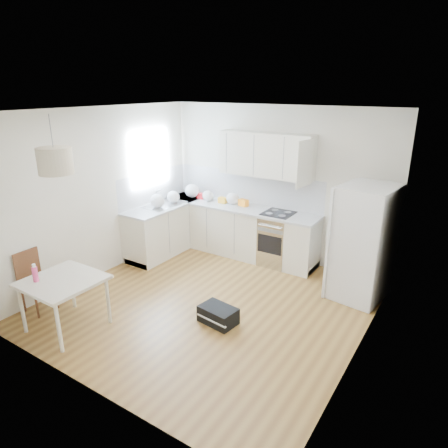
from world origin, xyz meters
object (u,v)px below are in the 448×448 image
refrigerator (365,243)px  dining_table (63,285)px  dining_chair (38,282)px  gym_bag (218,315)px

refrigerator → dining_table: bearing=-127.5°
refrigerator → dining_chair: (-3.64, -2.85, -0.42)m
gym_bag → dining_table: bearing=-136.2°
dining_chair → refrigerator: bearing=37.5°
dining_table → gym_bag: size_ratio=1.81×
refrigerator → dining_table: refrigerator is taller
refrigerator → gym_bag: bearing=-119.9°
refrigerator → dining_table: (-2.95, -2.93, -0.23)m
dining_table → refrigerator: bearing=45.0°
refrigerator → dining_table: size_ratio=1.92×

